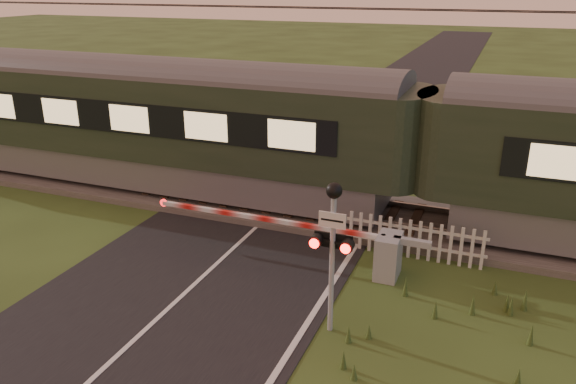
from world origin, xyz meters
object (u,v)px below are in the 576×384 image
at_px(train, 423,148).
at_px(crossing_signal, 333,232).
at_px(boom_gate, 372,251).
at_px(picket_fence, 414,239).

distance_m(train, crossing_signal, 5.44).
height_order(train, boom_gate, train).
xyz_separation_m(crossing_signal, picket_fence, (0.95, 3.49, -1.53)).
relative_size(boom_gate, crossing_signal, 2.29).
relative_size(boom_gate, picket_fence, 2.04).
bearing_deg(crossing_signal, picket_fence, 74.73).
bearing_deg(train, picket_fence, -83.11).
relative_size(train, picket_fence, 12.23).
height_order(crossing_signal, picket_fence, crossing_signal).
bearing_deg(picket_fence, boom_gate, -124.55).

